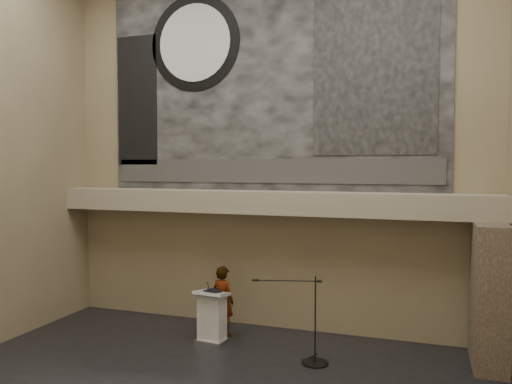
% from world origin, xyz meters
% --- Properties ---
extents(wall_back, '(10.00, 0.02, 8.50)m').
position_xyz_m(wall_back, '(0.00, 4.00, 4.25)').
color(wall_back, '#7B694E').
rests_on(wall_back, floor).
extents(soffit, '(10.00, 0.80, 0.50)m').
position_xyz_m(soffit, '(0.00, 3.60, 2.95)').
color(soffit, gray).
rests_on(soffit, wall_back).
extents(sprinkler_left, '(0.04, 0.04, 0.06)m').
position_xyz_m(sprinkler_left, '(-1.60, 3.55, 2.67)').
color(sprinkler_left, '#B2893D').
rests_on(sprinkler_left, soffit).
extents(sprinkler_right, '(0.04, 0.04, 0.06)m').
position_xyz_m(sprinkler_right, '(1.90, 3.55, 2.67)').
color(sprinkler_right, '#B2893D').
rests_on(sprinkler_right, soffit).
extents(banner, '(8.00, 0.05, 5.00)m').
position_xyz_m(banner, '(0.00, 3.97, 5.70)').
color(banner, black).
rests_on(banner, wall_back).
extents(banner_text_strip, '(7.76, 0.02, 0.55)m').
position_xyz_m(banner_text_strip, '(0.00, 3.93, 3.65)').
color(banner_text_strip, '#2D2D2D').
rests_on(banner_text_strip, banner).
extents(banner_clock_rim, '(2.30, 0.02, 2.30)m').
position_xyz_m(banner_clock_rim, '(-1.80, 3.93, 6.70)').
color(banner_clock_rim, black).
rests_on(banner_clock_rim, banner).
extents(banner_clock_face, '(1.84, 0.02, 1.84)m').
position_xyz_m(banner_clock_face, '(-1.80, 3.91, 6.70)').
color(banner_clock_face, silver).
rests_on(banner_clock_face, banner).
extents(banner_building_print, '(2.60, 0.02, 3.60)m').
position_xyz_m(banner_building_print, '(2.40, 3.93, 5.80)').
color(banner_building_print, black).
rests_on(banner_building_print, banner).
extents(banner_brick_print, '(1.10, 0.02, 3.20)m').
position_xyz_m(banner_brick_print, '(-3.40, 3.93, 5.40)').
color(banner_brick_print, black).
rests_on(banner_brick_print, banner).
extents(stone_pier, '(0.60, 1.40, 2.70)m').
position_xyz_m(stone_pier, '(4.65, 3.15, 1.35)').
color(stone_pier, '#44362A').
rests_on(stone_pier, floor).
extents(lectern, '(0.73, 0.56, 1.13)m').
position_xyz_m(lectern, '(-0.78, 2.57, 0.55)').
color(lectern, silver).
rests_on(lectern, floor).
extents(binder, '(0.39, 0.35, 0.04)m').
position_xyz_m(binder, '(-0.75, 2.56, 1.12)').
color(binder, black).
rests_on(binder, lectern).
extents(papers, '(0.29, 0.36, 0.00)m').
position_xyz_m(papers, '(-0.85, 2.58, 1.10)').
color(papers, white).
rests_on(papers, lectern).
extents(speaker_person, '(0.65, 0.52, 1.56)m').
position_xyz_m(speaker_person, '(-0.73, 3.07, 0.78)').
color(speaker_person, white).
rests_on(speaker_person, floor).
extents(mic_stand, '(1.42, 0.58, 1.68)m').
position_xyz_m(mic_stand, '(1.50, 2.17, 0.26)').
color(mic_stand, black).
rests_on(mic_stand, floor).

